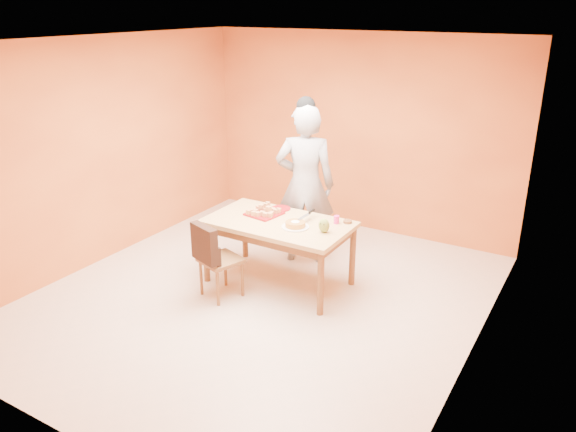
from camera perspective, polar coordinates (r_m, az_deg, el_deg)
The scene contains 17 objects.
floor at distance 6.25m, azimuth -2.87°, elevation -8.24°, with size 5.00×5.00×0.00m, color beige.
ceiling at distance 5.47m, azimuth -3.40°, elevation 17.31°, with size 5.00×5.00×0.00m, color white.
wall_back at distance 7.84m, azimuth 7.15°, elevation 8.31°, with size 4.50×4.50×0.00m, color orange.
wall_left at distance 7.17m, azimuth -18.36°, elevation 6.21°, with size 5.00×5.00×0.00m, color orange.
wall_right at distance 4.90m, azimuth 19.38°, elevation -0.50°, with size 5.00×5.00×0.00m, color orange.
dining_table at distance 6.27m, azimuth -0.96°, elevation -1.34°, with size 1.60×0.90×0.76m.
dining_chair at distance 6.11m, azimuth -6.96°, elevation -4.30°, with size 0.52×0.58×0.88m.
pastry_pile at distance 6.41m, azimuth -2.45°, elevation 0.75°, with size 0.31×0.31×0.10m, color tan, non-canonical shape.
person at distance 6.77m, azimuth 1.74°, elevation 3.18°, with size 0.71×0.47×1.96m, color #969699.
pastry_platter at distance 6.43m, azimuth -2.44°, elevation 0.24°, with size 0.35×0.35×0.02m, color maroon.
red_dinner_plate at distance 6.60m, azimuth -0.74°, elevation 0.77°, with size 0.23×0.23×0.01m, color maroon.
white_cake_plate at distance 6.07m, azimuth 0.75°, elevation -1.10°, with size 0.30×0.30×0.01m, color silver.
sponge_cake at distance 6.05m, azimuth 0.75°, elevation -0.84°, with size 0.22×0.22×0.05m, color gold.
cake_server at distance 6.18m, azimuth 1.67°, elevation -0.05°, with size 0.04×0.23×0.01m, color silver.
egg_ornament at distance 5.92m, azimuth 3.68°, elevation -0.97°, with size 0.12×0.10×0.15m, color olive.
magenta_glass at distance 6.18m, azimuth 4.94°, elevation -0.37°, with size 0.06×0.06×0.09m, color #E12187.
checker_tin at distance 6.22m, azimuth 6.07°, elevation -0.56°, with size 0.10×0.10×0.03m, color #351A0E.
Camera 1 is at (3.05, -4.53, 3.04)m, focal length 35.00 mm.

